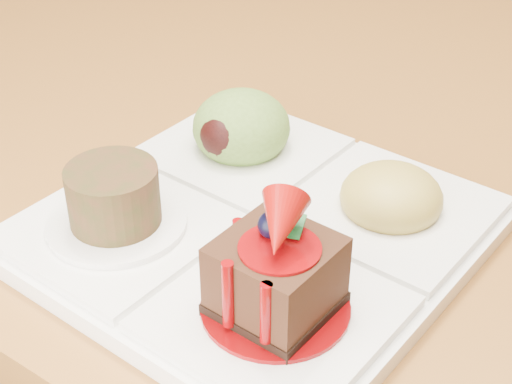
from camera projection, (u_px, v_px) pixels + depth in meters
The scene contains 2 objects.
ground at pixel (466, 350), 1.43m from camera, with size 6.00×6.00×0.00m, color #593019.
sampler_plate at pixel (257, 211), 0.46m from camera, with size 0.25×0.25×0.09m.
Camera 1 is at (0.28, -1.06, 1.04)m, focal length 55.00 mm.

